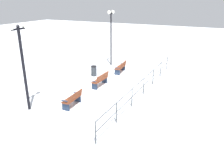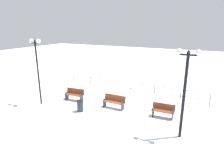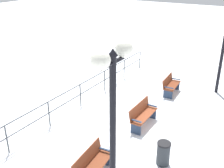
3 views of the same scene
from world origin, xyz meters
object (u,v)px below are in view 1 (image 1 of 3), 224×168
bench_second (101,80)px  lamppost_near (111,26)px  bench_nearest (121,67)px  bench_third (73,99)px  trash_bin (94,71)px  lamppost_middle (22,54)px

bench_second → lamppost_near: size_ratio=0.34×
bench_nearest → bench_third: bench_nearest is taller
lamppost_near → trash_bin: lamppost_near is taller
lamppost_middle → lamppost_near: bearing=-90.0°
lamppost_near → trash_bin: (-0.23, 3.52, -3.16)m
bench_second → trash_bin: (1.64, -1.81, -0.09)m
lamppost_middle → trash_bin: (-0.23, -6.74, -2.74)m
bench_third → lamppost_middle: (1.99, 1.41, 2.69)m
bench_nearest → lamppost_near: bearing=-50.1°
lamppost_near → bench_nearest: bearing=135.5°
bench_third → bench_nearest: bearing=-92.3°
bench_third → lamppost_middle: bearing=31.7°
bench_second → lamppost_middle: 5.90m
bench_second → lamppost_middle: (1.86, 4.93, 2.65)m
lamppost_middle → bench_third: bearing=-144.7°
bench_third → trash_bin: bench_third is taller
lamppost_near → lamppost_middle: 10.27m
bench_third → lamppost_near: size_ratio=0.30×
bench_nearest → lamppost_near: 4.01m
lamppost_middle → trash_bin: bearing=-91.9°
bench_third → lamppost_near: bearing=-81.0°
bench_third → trash_bin: size_ratio=1.82×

